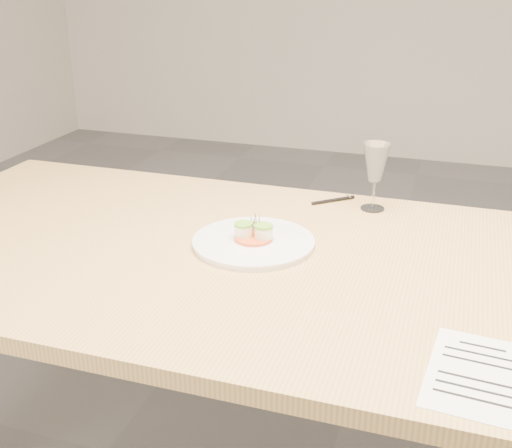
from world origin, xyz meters
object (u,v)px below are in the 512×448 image
(dinner_plate, at_px, (254,241))
(wine_glass_0, at_px, (376,164))
(dining_table, at_px, (326,290))
(ballpoint_pen, at_px, (333,200))
(recipe_sheet, at_px, (488,377))

(dinner_plate, relative_size, wine_glass_0, 1.59)
(dining_table, bearing_deg, ballpoint_pen, 100.00)
(dinner_plate, bearing_deg, dining_table, -13.94)
(ballpoint_pen, relative_size, wine_glass_0, 0.58)
(ballpoint_pen, bearing_deg, dinner_plate, -150.47)
(dining_table, xyz_separation_m, dinner_plate, (-0.20, 0.05, 0.08))
(wine_glass_0, bearing_deg, ballpoint_pen, 168.90)
(wine_glass_0, bearing_deg, dinner_plate, -125.36)
(ballpoint_pen, bearing_deg, recipe_sheet, -102.08)
(recipe_sheet, height_order, ballpoint_pen, ballpoint_pen)
(dining_table, xyz_separation_m, ballpoint_pen, (-0.07, 0.42, 0.07))
(dining_table, relative_size, ballpoint_pen, 21.23)
(dining_table, xyz_separation_m, wine_glass_0, (0.05, 0.40, 0.20))
(dinner_plate, height_order, recipe_sheet, dinner_plate)
(dining_table, bearing_deg, wine_glass_0, 83.50)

